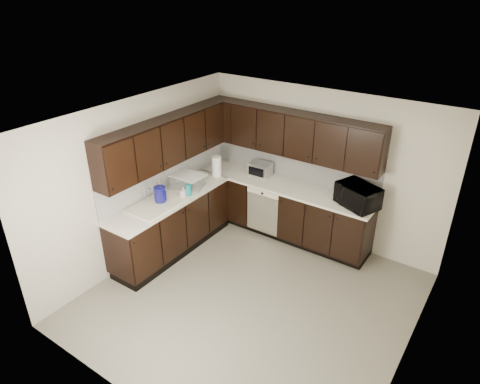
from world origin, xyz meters
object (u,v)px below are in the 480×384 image
at_px(toaster_oven, 260,169).
at_px(blue_pitcher, 160,195).
at_px(sink, 156,209).
at_px(microwave, 357,196).
at_px(storage_bin, 188,181).

height_order(toaster_oven, blue_pitcher, blue_pitcher).
bearing_deg(sink, microwave, 34.58).
distance_m(microwave, blue_pitcher, 2.90).
bearing_deg(storage_bin, toaster_oven, 54.39).
distance_m(toaster_oven, blue_pitcher, 1.81).
height_order(microwave, blue_pitcher, microwave).
bearing_deg(blue_pitcher, sink, -76.15).
relative_size(toaster_oven, blue_pitcher, 1.39).
height_order(storage_bin, blue_pitcher, blue_pitcher).
bearing_deg(microwave, blue_pitcher, -124.35).
height_order(sink, storage_bin, sink).
relative_size(sink, blue_pitcher, 3.18).
distance_m(sink, toaster_oven, 1.93).
height_order(microwave, storage_bin, microwave).
bearing_deg(storage_bin, blue_pitcher, -88.16).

